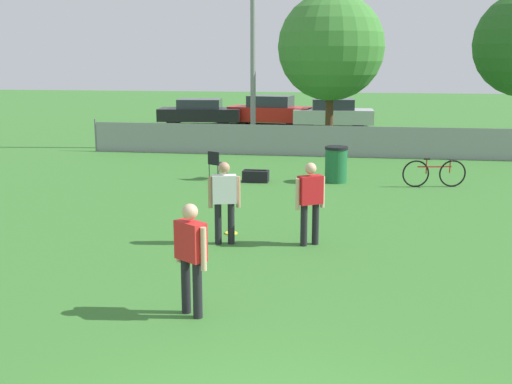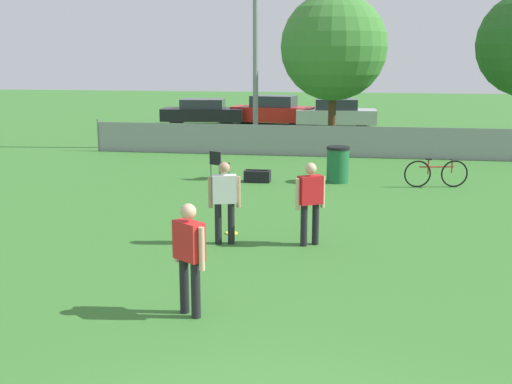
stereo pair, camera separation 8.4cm
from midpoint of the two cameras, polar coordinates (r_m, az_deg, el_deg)
fence_backline at (r=23.00m, az=7.11°, el=4.49°), size 18.12×0.07×1.21m
light_pole at (r=24.74m, az=-0.38°, el=16.71°), size 0.90×0.36×9.55m
tree_near_pole at (r=26.38m, az=6.58°, el=12.68°), size 4.27×4.27×6.01m
player_defender_red at (r=8.76m, az=-6.09°, el=-5.26°), size 0.51×0.44×1.58m
player_thrower_red at (r=12.01m, az=4.63°, el=-0.50°), size 0.53×0.43×1.58m
player_receiver_white at (r=12.06m, az=-3.03°, el=-0.42°), size 0.59×0.33×1.58m
frisbee_disc at (r=12.97m, az=-2.40°, el=-3.66°), size 0.25×0.25×0.03m
folding_chair_sideline at (r=18.62m, az=-3.67°, el=2.65°), size 0.57×0.57×0.83m
bicycle_sideline at (r=18.15m, az=15.43°, el=1.63°), size 1.73×0.49×0.80m
trash_bin at (r=18.30m, az=7.00°, el=2.46°), size 0.65×0.65×1.02m
gear_bag_sideline at (r=18.26m, az=-0.16°, el=1.42°), size 0.73×0.40×0.35m
parked_car_dark at (r=33.87m, az=-5.08°, el=7.10°), size 4.38×2.13×1.34m
parked_car_red at (r=33.81m, az=1.22°, el=7.22°), size 4.45×2.26×1.51m
parked_car_silver at (r=32.90m, az=6.81°, el=6.95°), size 4.06×1.92×1.41m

